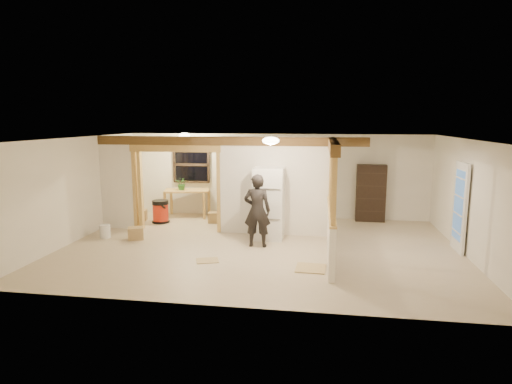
% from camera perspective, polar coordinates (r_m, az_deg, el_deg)
% --- Properties ---
extents(floor, '(9.00, 6.50, 0.01)m').
position_cam_1_polar(floor, '(9.99, 0.52, -7.38)').
color(floor, '#C2AF90').
rests_on(floor, ground).
extents(ceiling, '(9.00, 6.50, 0.01)m').
position_cam_1_polar(ceiling, '(9.56, 0.54, 7.14)').
color(ceiling, white).
extents(wall_back, '(9.00, 0.01, 2.50)m').
position_cam_1_polar(wall_back, '(12.88, 2.61, 2.18)').
color(wall_back, white).
rests_on(wall_back, floor).
extents(wall_front, '(9.00, 0.01, 2.50)m').
position_cam_1_polar(wall_front, '(6.57, -3.58, -5.06)').
color(wall_front, white).
rests_on(wall_front, floor).
extents(wall_left, '(0.01, 6.50, 2.50)m').
position_cam_1_polar(wall_left, '(11.25, -22.78, 0.36)').
color(wall_left, white).
rests_on(wall_left, floor).
extents(wall_right, '(0.01, 6.50, 2.50)m').
position_cam_1_polar(wall_right, '(10.09, 26.71, -0.90)').
color(wall_right, white).
rests_on(wall_right, floor).
extents(partition_left_stub, '(0.90, 0.12, 2.50)m').
position_cam_1_polar(partition_left_stub, '(12.07, -18.00, 1.22)').
color(partition_left_stub, white).
rests_on(partition_left_stub, floor).
extents(partition_center, '(2.80, 0.12, 2.50)m').
position_cam_1_polar(partition_center, '(10.84, 2.49, 0.78)').
color(partition_center, white).
rests_on(partition_center, floor).
extents(doorway_frame, '(2.46, 0.14, 2.20)m').
position_cam_1_polar(doorway_frame, '(11.45, -10.57, 0.33)').
color(doorway_frame, tan).
rests_on(doorway_frame, floor).
extents(header_beam_back, '(7.00, 0.18, 0.22)m').
position_cam_1_polar(header_beam_back, '(10.93, -3.78, 6.79)').
color(header_beam_back, brown).
rests_on(header_beam_back, ceiling).
extents(header_beam_right, '(0.18, 3.30, 0.22)m').
position_cam_1_polar(header_beam_right, '(9.07, 10.28, 6.09)').
color(header_beam_right, brown).
rests_on(header_beam_right, ceiling).
extents(pony_wall, '(0.12, 3.20, 1.00)m').
position_cam_1_polar(pony_wall, '(9.37, 9.94, -5.46)').
color(pony_wall, white).
rests_on(pony_wall, floor).
extents(stud_partition, '(0.14, 3.20, 1.32)m').
position_cam_1_polar(stud_partition, '(9.14, 10.14, 1.59)').
color(stud_partition, tan).
rests_on(stud_partition, pony_wall).
extents(window_back, '(1.12, 0.10, 1.10)m').
position_cam_1_polar(window_back, '(13.30, -8.64, 3.62)').
color(window_back, black).
rests_on(window_back, wall_back).
extents(french_door, '(0.12, 0.86, 2.00)m').
position_cam_1_polar(french_door, '(10.49, 25.53, -1.85)').
color(french_door, white).
rests_on(french_door, floor).
extents(ceiling_dome_main, '(0.36, 0.36, 0.16)m').
position_cam_1_polar(ceiling_dome_main, '(9.03, 1.98, 6.86)').
color(ceiling_dome_main, '#FFEABF').
rests_on(ceiling_dome_main, ceiling).
extents(ceiling_dome_util, '(0.32, 0.32, 0.14)m').
position_cam_1_polar(ceiling_dome_util, '(12.38, -9.51, 7.47)').
color(ceiling_dome_util, '#FFEABF').
rests_on(ceiling_dome_util, ceiling).
extents(hanging_bulb, '(0.07, 0.07, 0.07)m').
position_cam_1_polar(hanging_bulb, '(11.58, -8.20, 5.88)').
color(hanging_bulb, '#FFD88C').
rests_on(hanging_bulb, ceiling).
extents(refrigerator, '(0.73, 0.71, 1.77)m').
position_cam_1_polar(refrigerator, '(10.51, 1.72, -1.52)').
color(refrigerator, white).
rests_on(refrigerator, floor).
extents(woman, '(0.63, 0.42, 1.70)m').
position_cam_1_polar(woman, '(9.84, 0.16, -2.50)').
color(woman, black).
rests_on(woman, floor).
extents(work_table, '(1.43, 0.92, 0.83)m').
position_cam_1_polar(work_table, '(13.13, -9.15, -1.48)').
color(work_table, tan).
rests_on(work_table, floor).
extents(potted_plant, '(0.40, 0.36, 0.39)m').
position_cam_1_polar(potted_plant, '(12.98, -9.85, 1.10)').
color(potted_plant, '#315625').
rests_on(potted_plant, work_table).
extents(shop_vac, '(0.51, 0.51, 0.66)m').
position_cam_1_polar(shop_vac, '(12.53, -12.61, -2.53)').
color(shop_vac, '#B42310').
rests_on(shop_vac, floor).
extents(bookshelf, '(0.82, 0.27, 1.65)m').
position_cam_1_polar(bookshelf, '(12.75, 15.06, -0.15)').
color(bookshelf, black).
rests_on(bookshelf, floor).
extents(bucket, '(0.32, 0.32, 0.33)m').
position_cam_1_polar(bucket, '(11.36, -19.48, -4.95)').
color(bucket, white).
rests_on(bucket, floor).
extents(box_util_a, '(0.38, 0.34, 0.30)m').
position_cam_1_polar(box_util_a, '(12.32, -5.54, -3.40)').
color(box_util_a, '#A88651').
rests_on(box_util_a, floor).
extents(box_util_b, '(0.40, 0.40, 0.31)m').
position_cam_1_polar(box_util_b, '(12.99, -15.10, -2.99)').
color(box_util_b, '#A88651').
rests_on(box_util_b, floor).
extents(box_front, '(0.46, 0.42, 0.30)m').
position_cam_1_polar(box_front, '(10.98, -15.73, -5.34)').
color(box_front, '#A88651').
rests_on(box_front, floor).
extents(floor_panel_near, '(0.61, 0.61, 0.02)m').
position_cam_1_polar(floor_panel_near, '(8.66, 7.29, -10.04)').
color(floor_panel_near, tan).
rests_on(floor_panel_near, floor).
extents(floor_panel_far, '(0.55, 0.50, 0.01)m').
position_cam_1_polar(floor_panel_far, '(9.10, -6.51, -9.07)').
color(floor_panel_far, tan).
rests_on(floor_panel_far, floor).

